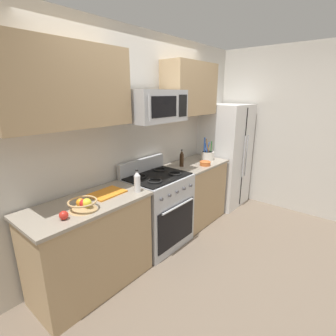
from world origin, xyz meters
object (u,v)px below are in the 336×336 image
(refrigerator, at_px, (225,156))
(bottle_vinegar, at_px, (137,182))
(fruit_basket, at_px, (83,204))
(microwave, at_px, (155,106))
(utensil_crock, at_px, (207,155))
(cutting_board, at_px, (107,193))
(bottle_soy, at_px, (182,159))
(range_oven, at_px, (158,209))
(apple_loose, at_px, (64,215))
(prep_bowl, at_px, (205,163))

(refrigerator, relative_size, bottle_vinegar, 7.25)
(fruit_basket, bearing_deg, microwave, 7.39)
(utensil_crock, bearing_deg, cutting_board, 178.20)
(utensil_crock, xyz_separation_m, bottle_soy, (-0.55, 0.08, 0.04))
(range_oven, bearing_deg, apple_loose, -173.44)
(range_oven, bearing_deg, utensil_crock, -1.76)
(refrigerator, bearing_deg, fruit_basket, -178.00)
(cutting_board, relative_size, bottle_vinegar, 1.43)
(prep_bowl, bearing_deg, cutting_board, 172.39)
(refrigerator, bearing_deg, bottle_soy, 176.90)
(refrigerator, distance_m, fruit_basket, 2.80)
(apple_loose, bearing_deg, fruit_basket, 9.29)
(microwave, bearing_deg, cutting_board, -179.85)
(prep_bowl, bearing_deg, apple_loose, 179.07)
(range_oven, relative_size, utensil_crock, 3.25)
(refrigerator, height_order, bottle_vinegar, refrigerator)
(refrigerator, relative_size, fruit_basket, 6.84)
(refrigerator, distance_m, bottle_soy, 1.18)
(utensil_crock, height_order, bottle_vinegar, utensil_crock)
(fruit_basket, bearing_deg, apple_loose, -170.71)
(apple_loose, bearing_deg, refrigerator, 2.48)
(microwave, distance_m, prep_bowl, 1.15)
(range_oven, height_order, apple_loose, range_oven)
(cutting_board, bearing_deg, bottle_vinegar, -38.18)
(utensil_crock, height_order, apple_loose, utensil_crock)
(prep_bowl, bearing_deg, utensil_crock, 26.10)
(bottle_vinegar, bearing_deg, cutting_board, 141.82)
(refrigerator, height_order, microwave, microwave)
(range_oven, xyz_separation_m, microwave, (-0.00, 0.03, 1.27))
(refrigerator, distance_m, bottle_vinegar, 2.21)
(bottle_soy, bearing_deg, refrigerator, -3.10)
(cutting_board, distance_m, bottle_soy, 1.28)
(microwave, height_order, utensil_crock, microwave)
(range_oven, xyz_separation_m, refrigerator, (1.72, -0.02, 0.38))
(range_oven, height_order, bottle_soy, bottle_soy)
(utensil_crock, relative_size, fruit_basket, 1.34)
(microwave, bearing_deg, apple_loose, -172.32)
(utensil_crock, xyz_separation_m, apple_loose, (-2.38, -0.11, -0.04))
(fruit_basket, height_order, bottle_soy, bottle_soy)
(range_oven, distance_m, fruit_basket, 1.19)
(utensil_crock, xyz_separation_m, fruit_basket, (-2.18, -0.08, -0.02))
(refrigerator, bearing_deg, prep_bowl, -169.85)
(cutting_board, xyz_separation_m, bottle_soy, (1.28, 0.02, 0.10))
(range_oven, height_order, cutting_board, range_oven)
(apple_loose, relative_size, cutting_board, 0.22)
(utensil_crock, distance_m, bottle_soy, 0.56)
(utensil_crock, height_order, cutting_board, utensil_crock)
(prep_bowl, bearing_deg, range_oven, 167.29)
(utensil_crock, height_order, fruit_basket, utensil_crock)
(refrigerator, distance_m, prep_bowl, 0.93)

